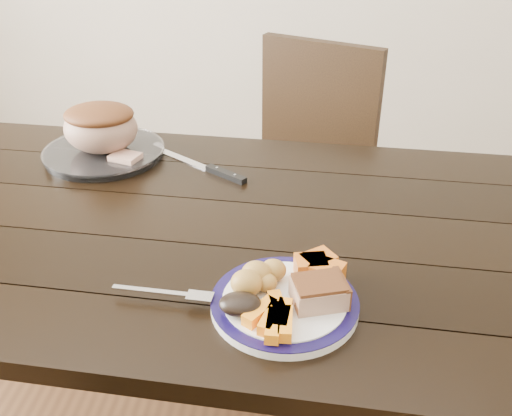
# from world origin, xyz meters

# --- Properties ---
(dining_table) EXTENTS (1.65, 0.99, 0.75)m
(dining_table) POSITION_xyz_m (0.00, 0.00, 0.66)
(dining_table) COLOR black
(dining_table) RESTS_ON ground
(chair_far) EXTENTS (0.56, 0.56, 0.93)m
(chair_far) POSITION_xyz_m (0.16, 0.73, 0.52)
(chair_far) COLOR black
(chair_far) RESTS_ON ground
(dinner_plate) EXTENTS (0.25, 0.25, 0.02)m
(dinner_plate) POSITION_xyz_m (0.15, -0.26, 0.76)
(dinner_plate) COLOR white
(dinner_plate) RESTS_ON dining_table
(plate_rim) EXTENTS (0.25, 0.25, 0.02)m
(plate_rim) POSITION_xyz_m (0.15, -0.26, 0.77)
(plate_rim) COLOR #110B38
(plate_rim) RESTS_ON dinner_plate
(serving_platter) EXTENTS (0.30, 0.30, 0.02)m
(serving_platter) POSITION_xyz_m (-0.35, 0.29, 0.76)
(serving_platter) COLOR white
(serving_platter) RESTS_ON dining_table
(pork_slice) EXTENTS (0.10, 0.09, 0.04)m
(pork_slice) POSITION_xyz_m (0.21, -0.27, 0.79)
(pork_slice) COLOR tan
(pork_slice) RESTS_ON dinner_plate
(roasted_potatoes) EXTENTS (0.09, 0.09, 0.05)m
(roasted_potatoes) POSITION_xyz_m (0.11, -0.24, 0.79)
(roasted_potatoes) COLOR gold
(roasted_potatoes) RESTS_ON dinner_plate
(carrot_batons) EXTENTS (0.08, 0.11, 0.02)m
(carrot_batons) POSITION_xyz_m (0.14, -0.33, 0.78)
(carrot_batons) COLOR orange
(carrot_batons) RESTS_ON dinner_plate
(pumpkin_wedges) EXTENTS (0.09, 0.09, 0.04)m
(pumpkin_wedges) POSITION_xyz_m (0.21, -0.20, 0.79)
(pumpkin_wedges) COLOR orange
(pumpkin_wedges) RESTS_ON dinner_plate
(dark_mushroom) EXTENTS (0.07, 0.05, 0.03)m
(dark_mushroom) POSITION_xyz_m (0.08, -0.31, 0.79)
(dark_mushroom) COLOR black
(dark_mushroom) RESTS_ON dinner_plate
(fork) EXTENTS (0.18, 0.03, 0.00)m
(fork) POSITION_xyz_m (-0.04, -0.27, 0.77)
(fork) COLOR silver
(fork) RESTS_ON dinner_plate
(roast_joint) EXTENTS (0.19, 0.16, 0.12)m
(roast_joint) POSITION_xyz_m (-0.35, 0.29, 0.83)
(roast_joint) COLOR #A87C66
(roast_joint) RESTS_ON serving_platter
(cut_slice) EXTENTS (0.08, 0.07, 0.02)m
(cut_slice) POSITION_xyz_m (-0.28, 0.24, 0.78)
(cut_slice) COLOR tan
(cut_slice) RESTS_ON serving_platter
(carving_knife) EXTENTS (0.28, 0.20, 0.01)m
(carving_knife) POSITION_xyz_m (-0.05, 0.23, 0.76)
(carving_knife) COLOR silver
(carving_knife) RESTS_ON dining_table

